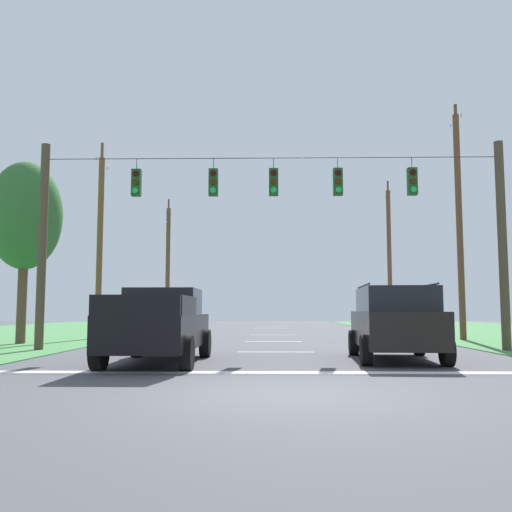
{
  "coord_description": "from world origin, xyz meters",
  "views": [
    {
      "loc": [
        -0.27,
        -9.33,
        1.37
      ],
      "look_at": [
        -0.7,
        11.71,
        3.4
      ],
      "focal_mm": 39.33,
      "sensor_mm": 36.0,
      "label": 1
    }
  ],
  "objects_px": {
    "pickup_truck": "(160,325)",
    "utility_pole_far_right": "(389,257)",
    "utility_pole_mid_right": "(459,222)",
    "utility_pole_mid_left": "(100,243)",
    "overhead_signal_span": "(271,230)",
    "suv_black": "(395,321)",
    "tree_roadside_far_right": "(25,216)",
    "utility_pole_far_left": "(168,265)",
    "distant_car_crossing_white": "(404,320)"
  },
  "relations": [
    {
      "from": "pickup_truck",
      "to": "utility_pole_mid_right",
      "type": "height_order",
      "value": "utility_pole_mid_right"
    },
    {
      "from": "overhead_signal_span",
      "to": "utility_pole_mid_right",
      "type": "distance_m",
      "value": 11.12
    },
    {
      "from": "suv_black",
      "to": "utility_pole_mid_right",
      "type": "distance_m",
      "value": 12.39
    },
    {
      "from": "distant_car_crossing_white",
      "to": "utility_pole_mid_right",
      "type": "height_order",
      "value": "utility_pole_mid_right"
    },
    {
      "from": "pickup_truck",
      "to": "utility_pole_far_right",
      "type": "distance_m",
      "value": 29.99
    },
    {
      "from": "distant_car_crossing_white",
      "to": "utility_pole_far_left",
      "type": "height_order",
      "value": "utility_pole_far_left"
    },
    {
      "from": "utility_pole_mid_right",
      "to": "utility_pole_far_right",
      "type": "relative_size",
      "value": 1.0
    },
    {
      "from": "suv_black",
      "to": "distant_car_crossing_white",
      "type": "distance_m",
      "value": 19.06
    },
    {
      "from": "utility_pole_mid_right",
      "to": "overhead_signal_span",
      "type": "bearing_deg",
      "value": -142.39
    },
    {
      "from": "pickup_truck",
      "to": "utility_pole_far_left",
      "type": "xyz_separation_m",
      "value": [
        -4.71,
        27.39,
        3.82
      ]
    },
    {
      "from": "overhead_signal_span",
      "to": "utility_pole_mid_left",
      "type": "height_order",
      "value": "utility_pole_mid_left"
    },
    {
      "from": "pickup_truck",
      "to": "overhead_signal_span",
      "type": "bearing_deg",
      "value": 55.78
    },
    {
      "from": "utility_pole_mid_left",
      "to": "utility_pole_far_left",
      "type": "xyz_separation_m",
      "value": [
        0.58,
        15.35,
        0.2
      ]
    },
    {
      "from": "suv_black",
      "to": "utility_pole_mid_left",
      "type": "height_order",
      "value": "utility_pole_mid_left"
    },
    {
      "from": "suv_black",
      "to": "pickup_truck",
      "type": "bearing_deg",
      "value": -172.52
    },
    {
      "from": "utility_pole_mid_right",
      "to": "utility_pole_mid_left",
      "type": "height_order",
      "value": "utility_pole_mid_right"
    },
    {
      "from": "utility_pole_far_left",
      "to": "overhead_signal_span",
      "type": "bearing_deg",
      "value": -71.56
    },
    {
      "from": "tree_roadside_far_right",
      "to": "utility_pole_mid_right",
      "type": "bearing_deg",
      "value": 9.85
    },
    {
      "from": "overhead_signal_span",
      "to": "utility_pole_mid_right",
      "type": "relative_size",
      "value": 1.46
    },
    {
      "from": "utility_pole_mid_right",
      "to": "utility_pole_mid_left",
      "type": "distance_m",
      "value": 17.04
    },
    {
      "from": "utility_pole_mid_left",
      "to": "overhead_signal_span",
      "type": "bearing_deg",
      "value": -42.93
    },
    {
      "from": "pickup_truck",
      "to": "utility_pole_far_right",
      "type": "height_order",
      "value": "utility_pole_far_right"
    },
    {
      "from": "pickup_truck",
      "to": "tree_roadside_far_right",
      "type": "bearing_deg",
      "value": 132.28
    },
    {
      "from": "distant_car_crossing_white",
      "to": "utility_pole_far_left",
      "type": "bearing_deg",
      "value": 152.77
    },
    {
      "from": "distant_car_crossing_white",
      "to": "utility_pole_mid_right",
      "type": "xyz_separation_m",
      "value": [
        0.7,
        -8.2,
        4.63
      ]
    },
    {
      "from": "distant_car_crossing_white",
      "to": "utility_pole_far_right",
      "type": "distance_m",
      "value": 9.13
    },
    {
      "from": "utility_pole_far_left",
      "to": "tree_roadside_far_right",
      "type": "relative_size",
      "value": 1.31
    },
    {
      "from": "tree_roadside_far_right",
      "to": "overhead_signal_span",
      "type": "bearing_deg",
      "value": -18.96
    },
    {
      "from": "pickup_truck",
      "to": "suv_black",
      "type": "height_order",
      "value": "suv_black"
    },
    {
      "from": "suv_black",
      "to": "tree_roadside_far_right",
      "type": "bearing_deg",
      "value": 152.49
    },
    {
      "from": "overhead_signal_span",
      "to": "tree_roadside_far_right",
      "type": "distance_m",
      "value": 10.72
    },
    {
      "from": "pickup_truck",
      "to": "suv_black",
      "type": "xyz_separation_m",
      "value": [
        6.32,
        0.83,
        0.09
      ]
    },
    {
      "from": "utility_pole_mid_left",
      "to": "suv_black",
      "type": "bearing_deg",
      "value": -44.01
    },
    {
      "from": "overhead_signal_span",
      "to": "utility_pole_mid_left",
      "type": "relative_size",
      "value": 1.68
    },
    {
      "from": "overhead_signal_span",
      "to": "distant_car_crossing_white",
      "type": "distance_m",
      "value": 17.29
    },
    {
      "from": "overhead_signal_span",
      "to": "utility_pole_mid_left",
      "type": "xyz_separation_m",
      "value": [
        -8.25,
        7.68,
        0.48
      ]
    },
    {
      "from": "utility_pole_mid_left",
      "to": "tree_roadside_far_right",
      "type": "distance_m",
      "value": 4.63
    },
    {
      "from": "tree_roadside_far_right",
      "to": "distant_car_crossing_white",
      "type": "bearing_deg",
      "value": 32.32
    },
    {
      "from": "utility_pole_far_left",
      "to": "tree_roadside_far_right",
      "type": "distance_m",
      "value": 19.71
    },
    {
      "from": "utility_pole_far_right",
      "to": "utility_pole_mid_left",
      "type": "xyz_separation_m",
      "value": [
        -17.24,
        -15.12,
        -0.75
      ]
    },
    {
      "from": "pickup_truck",
      "to": "tree_roadside_far_right",
      "type": "distance_m",
      "value": 11.4
    },
    {
      "from": "suv_black",
      "to": "tree_roadside_far_right",
      "type": "xyz_separation_m",
      "value": [
        -13.44,
        7.0,
        4.13
      ]
    },
    {
      "from": "overhead_signal_span",
      "to": "utility_pole_far_right",
      "type": "relative_size",
      "value": 1.45
    },
    {
      "from": "distant_car_crossing_white",
      "to": "utility_pole_far_left",
      "type": "distance_m",
      "value": 18.12
    },
    {
      "from": "suv_black",
      "to": "overhead_signal_span",
      "type": "bearing_deg",
      "value": 133.48
    },
    {
      "from": "tree_roadside_far_right",
      "to": "utility_pole_mid_left",
      "type": "bearing_deg",
      "value": 66.44
    },
    {
      "from": "distant_car_crossing_white",
      "to": "tree_roadside_far_right",
      "type": "distance_m",
      "value": 21.9
    },
    {
      "from": "utility_pole_mid_right",
      "to": "utility_pole_far_right",
      "type": "bearing_deg",
      "value": 89.12
    },
    {
      "from": "utility_pole_far_right",
      "to": "overhead_signal_span",
      "type": "bearing_deg",
      "value": -111.53
    },
    {
      "from": "overhead_signal_span",
      "to": "utility_pole_mid_left",
      "type": "bearing_deg",
      "value": 137.07
    }
  ]
}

